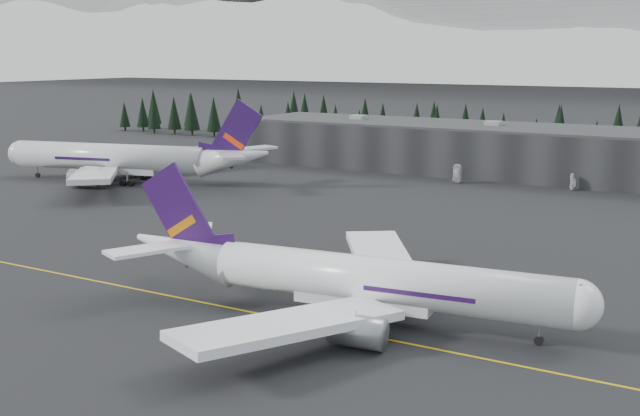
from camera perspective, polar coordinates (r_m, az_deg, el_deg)
The scene contains 8 objects.
ground at distance 102.51m, azimuth -5.79°, elevation -6.78°, with size 1400.00×1400.00×0.00m, color black.
taxiline at distance 100.99m, azimuth -6.48°, elevation -7.06°, with size 400.00×0.40×0.02m, color gold.
terminal at distance 212.82m, azimuth 14.72°, elevation 3.90°, with size 160.00×30.00×12.60m.
treeline at distance 248.25m, azimuth 17.16°, elevation 5.01°, with size 360.00×20.00×15.00m, color black.
jet_main at distance 95.45m, azimuth 1.80°, elevation -4.98°, with size 59.26×54.42×17.46m.
jet_parked at distance 200.63m, azimuth -13.25°, elevation 3.43°, with size 69.57×63.44×20.82m.
gse_vehicle_a at distance 198.14m, azimuth 9.75°, elevation 1.95°, with size 2.16×4.69×1.30m, color silver.
gse_vehicle_b at distance 193.62m, azimuth 17.54°, elevation 1.40°, with size 1.63×4.05×1.38m, color silver.
Camera 1 is at (58.73, -78.04, 31.13)m, focal length 45.00 mm.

